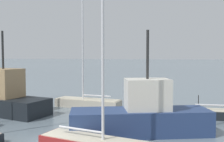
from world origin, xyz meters
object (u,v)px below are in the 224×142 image
(sailboat_5, at_px, (95,141))
(fishing_boat_3, at_px, (1,98))
(sailboat_2, at_px, (88,101))
(channel_buoy_2, at_px, (198,108))
(fishing_boat_0, at_px, (142,115))
(channel_buoy_1, at_px, (160,101))

(sailboat_5, relative_size, fishing_boat_3, 1.26)
(sailboat_2, bearing_deg, sailboat_5, 118.22)
(sailboat_2, relative_size, fishing_boat_3, 1.31)
(sailboat_2, xyz_separation_m, sailboat_5, (3.55, -9.71, -0.05))
(sailboat_2, distance_m, channel_buoy_2, 8.92)
(fishing_boat_0, height_order, channel_buoy_1, fishing_boat_0)
(channel_buoy_1, distance_m, channel_buoy_2, 4.03)
(fishing_boat_3, bearing_deg, channel_buoy_1, 43.29)
(fishing_boat_0, height_order, fishing_boat_3, fishing_boat_3)
(fishing_boat_0, xyz_separation_m, channel_buoy_1, (0.55, 9.55, -0.73))
(fishing_boat_0, relative_size, fishing_boat_3, 0.94)
(sailboat_5, height_order, fishing_boat_3, sailboat_5)
(channel_buoy_2, bearing_deg, fishing_boat_0, -117.49)
(fishing_boat_0, relative_size, channel_buoy_1, 6.26)
(fishing_boat_3, bearing_deg, fishing_boat_0, -1.48)
(sailboat_2, relative_size, channel_buoy_2, 8.55)
(sailboat_2, bearing_deg, channel_buoy_1, -145.37)
(sailboat_5, xyz_separation_m, channel_buoy_1, (2.33, 12.64, -0.17))
(sailboat_2, xyz_separation_m, fishing_boat_3, (-5.69, -3.59, 0.59))
(fishing_boat_3, bearing_deg, channel_buoy_2, 28.71)
(sailboat_5, bearing_deg, fishing_boat_3, 159.94)
(sailboat_5, height_order, channel_buoy_1, sailboat_5)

